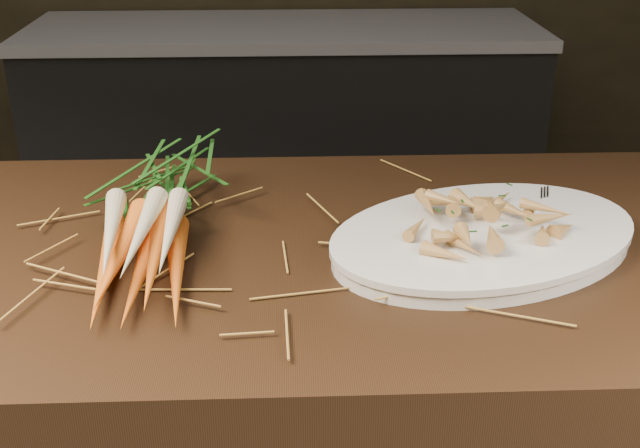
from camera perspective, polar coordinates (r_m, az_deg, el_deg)
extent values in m
cube|color=black|center=(3.05, -2.44, 5.83)|extent=(1.80, 0.60, 0.80)
cube|color=#99999E|center=(2.94, -2.59, 13.58)|extent=(1.82, 0.62, 0.04)
cone|color=orange|center=(1.04, -15.01, -3.31)|extent=(0.06, 0.28, 0.04)
cone|color=orange|center=(1.03, -12.61, -3.28)|extent=(0.04, 0.27, 0.04)
cone|color=orange|center=(1.03, -10.18, -3.24)|extent=(0.07, 0.28, 0.04)
cone|color=orange|center=(1.02, -14.04, -2.15)|extent=(0.05, 0.28, 0.04)
cone|color=orange|center=(1.01, -11.63, -2.11)|extent=(0.05, 0.28, 0.04)
cone|color=beige|center=(1.03, -14.67, -0.61)|extent=(0.06, 0.26, 0.04)
cone|color=beige|center=(1.01, -12.61, -0.62)|extent=(0.03, 0.26, 0.04)
cone|color=beige|center=(1.02, -10.61, -0.52)|extent=(0.04, 0.26, 0.04)
ellipsoid|color=#28691E|center=(1.23, -11.17, 3.18)|extent=(0.17, 0.24, 0.09)
cube|color=silver|center=(1.20, 18.26, 0.57)|extent=(0.06, 0.17, 0.00)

